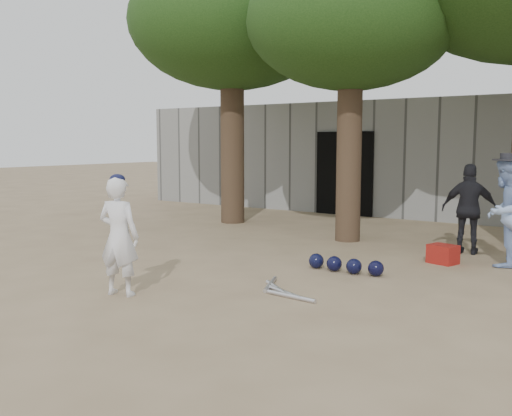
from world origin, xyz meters
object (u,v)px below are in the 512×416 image
Objects in this scene: boy_player at (119,237)px; red_bag at (443,254)px; spectator_dark at (469,209)px; spectator_blue at (505,212)px.

boy_player is 3.57× the size of red_bag.
spectator_dark is at bearing -133.83° from boy_player.
red_bag is at bearing -57.33° from spectator_blue.
spectator_blue is 4.02× the size of red_bag.
spectator_blue is at bearing 126.59° from spectator_dark.
spectator_blue is 1.13m from red_bag.
red_bag is (-0.82, -0.33, -0.69)m from spectator_blue.
boy_player is 0.89× the size of spectator_blue.
boy_player is 0.96× the size of spectator_dark.
boy_player is at bearing -28.22° from spectator_blue.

